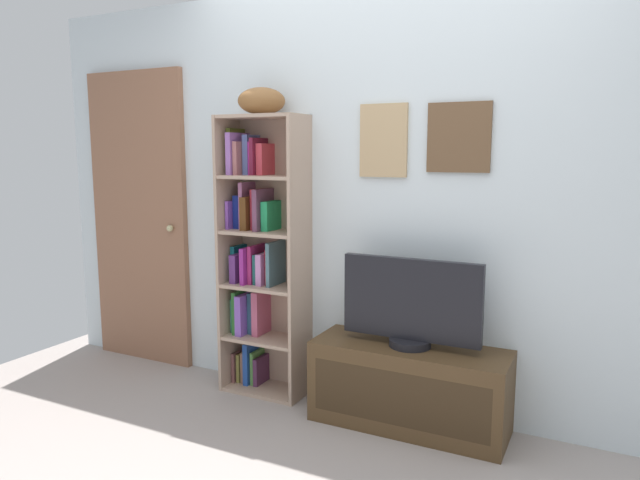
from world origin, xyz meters
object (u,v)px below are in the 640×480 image
Objects in this scene: football at (262,101)px; tv_stand at (409,386)px; television at (411,304)px; bookshelf at (260,256)px; door at (139,220)px.

football reaches higher than tv_stand.
tv_stand is at bearing -3.33° from football.
television reaches higher than tv_stand.
bookshelf is at bearing 175.04° from television.
door reaches higher than football.
door is (-2.01, 0.16, 0.32)m from television.
football is 0.26× the size of tv_stand.
bookshelf is 2.26× the size of television.
tv_stand is at bearing -90.00° from television.
tv_stand is at bearing -4.64° from door.
tv_stand is 2.16m from door.
door is at bearing 175.36° from tv_stand.
television is at bearing -3.27° from football.
television is (-0.00, 0.00, 0.45)m from tv_stand.
football reaches higher than bookshelf.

